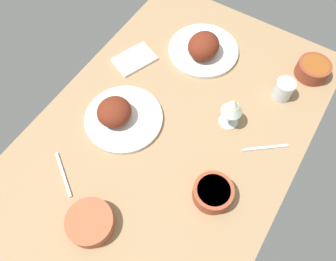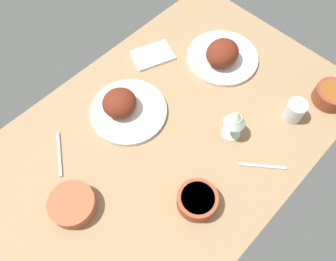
% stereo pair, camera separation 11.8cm
% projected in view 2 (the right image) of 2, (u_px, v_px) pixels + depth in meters
% --- Properties ---
extents(dining_table, '(1.40, 0.90, 0.04)m').
position_uv_depth(dining_table, '(168.00, 136.00, 1.22)').
color(dining_table, '#937551').
rests_on(dining_table, ground).
extents(plate_far_side, '(0.29, 0.29, 0.10)m').
position_uv_depth(plate_far_side, '(124.00, 107.00, 1.22)').
color(plate_far_side, silver).
rests_on(plate_far_side, dining_table).
extents(plate_center_main, '(0.29, 0.29, 0.11)m').
position_uv_depth(plate_center_main, '(222.00, 55.00, 1.33)').
color(plate_center_main, silver).
rests_on(plate_center_main, dining_table).
extents(bowl_sauce, '(0.15, 0.15, 0.05)m').
position_uv_depth(bowl_sauce, '(72.00, 204.00, 1.05)').
color(bowl_sauce, '#A35133').
rests_on(bowl_sauce, dining_table).
extents(bowl_potatoes, '(0.13, 0.13, 0.06)m').
position_uv_depth(bowl_potatoes, '(197.00, 200.00, 1.05)').
color(bowl_potatoes, brown).
rests_on(bowl_potatoes, dining_table).
extents(bowl_soup, '(0.13, 0.13, 0.06)m').
position_uv_depth(bowl_soup, '(332.00, 95.00, 1.24)').
color(bowl_soup, brown).
rests_on(bowl_soup, dining_table).
extents(wine_glass, '(0.08, 0.08, 0.14)m').
position_uv_depth(wine_glass, '(235.00, 119.00, 1.11)').
color(wine_glass, silver).
rests_on(wine_glass, dining_table).
extents(water_tumbler, '(0.07, 0.07, 0.08)m').
position_uv_depth(water_tumbler, '(295.00, 110.00, 1.20)').
color(water_tumbler, silver).
rests_on(water_tumbler, dining_table).
extents(folded_napkin, '(0.19, 0.16, 0.01)m').
position_uv_depth(folded_napkin, '(152.00, 55.00, 1.37)').
color(folded_napkin, white).
rests_on(folded_napkin, dining_table).
extents(fork_loose, '(0.10, 0.15, 0.01)m').
position_uv_depth(fork_loose, '(59.00, 154.00, 1.16)').
color(fork_loose, silver).
rests_on(fork_loose, dining_table).
extents(spoon_loose, '(0.11, 0.13, 0.01)m').
position_uv_depth(spoon_loose, '(263.00, 166.00, 1.13)').
color(spoon_loose, silver).
rests_on(spoon_loose, dining_table).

